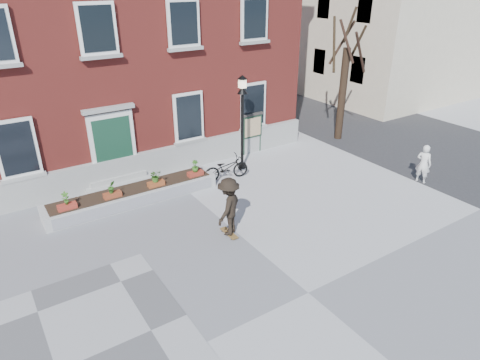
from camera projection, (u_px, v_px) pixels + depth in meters
ground at (308, 293)px, 11.05m from camera, size 100.00×100.00×0.00m
bicycle at (226, 168)px, 17.00m from camera, size 1.94×0.92×0.98m
parked_car at (259, 84)px, 29.15m from camera, size 2.34×4.59×1.44m
bystander at (424, 164)px, 16.64m from camera, size 0.52×0.65×1.56m
brick_building at (60, 5)px, 17.88m from camera, size 18.40×10.85×12.60m
planter_assembly at (134, 194)px, 15.35m from camera, size 6.20×1.12×1.15m
bare_tree at (344, 83)px, 20.32m from camera, size 1.83×1.83×6.16m
lamp_post at (242, 110)px, 17.12m from camera, size 0.40×0.40×3.93m
notice_board at (252, 126)px, 19.23m from camera, size 1.10×0.16×1.87m
skateboarder at (229, 207)px, 13.08m from camera, size 1.40×1.27×1.96m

